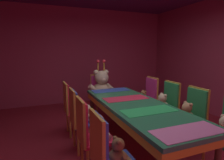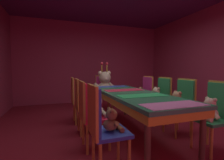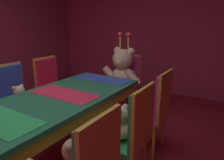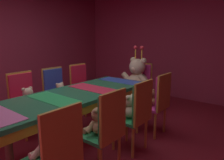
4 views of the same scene
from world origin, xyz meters
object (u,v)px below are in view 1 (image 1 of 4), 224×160
teddy_left_0 (118,152)px  banquet_table (136,109)px  teddy_right_2 (162,103)px  chair_right_3 (149,95)px  chair_left_0 (105,152)px  chair_left_1 (87,129)px  teddy_right_3 (143,97)px  chair_left_2 (78,114)px  teddy_left_1 (98,127)px  chair_right_1 (194,112)px  throne_chair (100,90)px  king_teddy_bear (102,86)px  teddy_right_1 (186,113)px  chair_right_2 (168,102)px  teddy_left_2 (87,114)px  chair_left_3 (70,103)px

teddy_left_0 → banquet_table: bearing=52.3°
teddy_right_2 → chair_right_3: 0.64m
chair_left_0 → teddy_left_0: chair_left_0 is taller
chair_left_1 → teddy_right_3: (1.57, 1.26, -0.03)m
chair_right_3 → chair_left_2: bearing=21.1°
teddy_left_1 → chair_right_1: (1.58, 0.01, 0.00)m
banquet_table → teddy_right_3: (0.71, 0.95, -0.09)m
teddy_right_2 → teddy_right_3: teddy_right_2 is taller
teddy_left_0 → chair_left_2: bearing=97.5°
teddy_right_3 → chair_left_0: bearing=50.1°
teddy_right_3 → throne_chair: size_ratio=0.28×
chair_left_2 → king_teddy_bear: 1.61m
banquet_table → teddy_right_1: teddy_right_1 is taller
chair_right_1 → king_teddy_bear: (-0.87, 1.95, 0.15)m
chair_right_1 → chair_right_3: same height
chair_left_0 → teddy_left_0: bearing=-0.0°
chair_left_0 → king_teddy_bear: (0.84, 2.55, 0.15)m
teddy_left_0 → chair_right_1: chair_right_1 is taller
banquet_table → teddy_right_2: bearing=23.6°
chair_right_2 → chair_right_3: same height
teddy_left_1 → throne_chair: 2.24m
teddy_left_2 → chair_right_1: bearing=-20.5°
teddy_right_3 → banquet_table: bearing=53.3°
banquet_table → teddy_left_2: banquet_table is taller
teddy_right_3 → teddy_left_0: bearing=52.8°
chair_left_3 → chair_right_2: 1.83m
chair_left_1 → chair_right_1: 1.73m
chair_left_0 → chair_left_3: 1.82m
chair_right_1 → teddy_left_1: bearing=0.4°
teddy_right_3 → chair_left_3: bearing=1.1°
teddy_left_2 → teddy_right_3: size_ratio=1.09×
teddy_right_1 → teddy_left_1: bearing=0.4°
chair_right_2 → teddy_right_1: bearing=76.7°
chair_right_2 → teddy_right_2: bearing=-0.0°
throne_chair → teddy_right_3: bearing=39.1°
teddy_right_2 → king_teddy_bear: (-0.72, 1.33, 0.15)m
chair_left_0 → chair_left_2: 1.19m
chair_right_1 → teddy_right_1: size_ratio=2.98×
chair_right_1 → chair_left_1: bearing=0.4°
teddy_right_2 → chair_right_3: bearing=-101.3°
chair_left_2 → teddy_left_2: (0.14, 0.00, -0.02)m
banquet_table → teddy_left_1: 0.78m
banquet_table → teddy_right_3: bearing=53.3°
teddy_left_0 → teddy_left_1: teddy_left_1 is taller
chair_right_3 → banquet_table: bearing=48.2°
teddy_right_2 → chair_right_3: (0.13, 0.63, 0.00)m
teddy_left_1 → chair_right_2: chair_right_2 is taller
chair_left_0 → teddy_left_1: chair_left_0 is taller
chair_left_0 → chair_left_2: bearing=90.7°
teddy_left_2 → teddy_left_1: bearing=-90.5°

